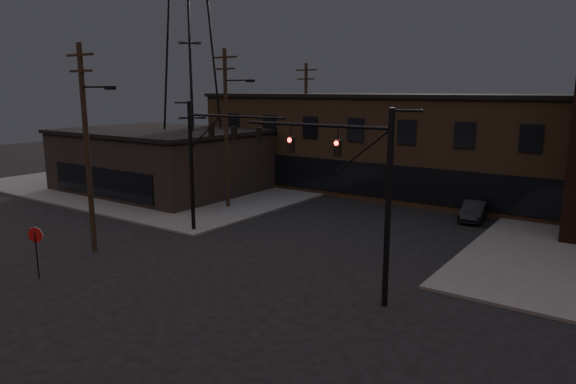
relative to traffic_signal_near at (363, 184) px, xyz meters
The scene contains 12 objects.
ground 8.56m from the traffic_signal_near, 139.97° to the right, with size 140.00×140.00×0.00m, color black.
sidewalk_nw 32.84m from the traffic_signal_near, 147.39° to the left, with size 30.00×30.00×0.15m, color #474744.
building_row 24.12m from the traffic_signal_near, 102.84° to the left, with size 40.00×12.00×8.00m, color #4B3B28.
building_left 27.95m from the traffic_signal_near, 155.60° to the left, with size 16.00×12.00×5.00m, color black.
traffic_signal_near is the anchor object (origin of this frame).
traffic_signal_far 12.57m from the traffic_signal_near, 163.83° to the left, with size 7.12×0.24×8.00m.
stop_sign 15.17m from the traffic_signal_near, 154.10° to the right, with size 0.72×0.33×2.48m.
utility_pole_near 15.03m from the traffic_signal_near, behind, with size 3.70×0.28×11.00m.
utility_pole_mid 18.47m from the traffic_signal_near, 148.97° to the left, with size 3.70×0.28×11.50m.
utility_pole_far 27.33m from the traffic_signal_near, 128.10° to the left, with size 2.20×0.28×11.00m.
transmission_tower 28.02m from the traffic_signal_near, 149.97° to the left, with size 7.00×7.00×25.00m, color black, non-canonical shape.
car_crossing 16.94m from the traffic_signal_near, 89.50° to the left, with size 1.41×4.05×1.34m, color black.
Camera 1 is at (14.61, -13.83, 8.68)m, focal length 32.00 mm.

